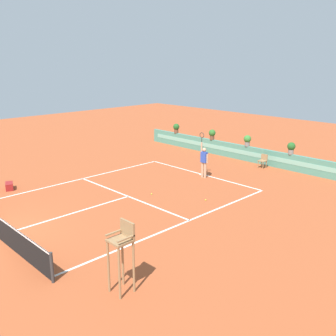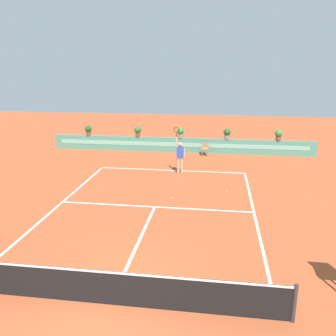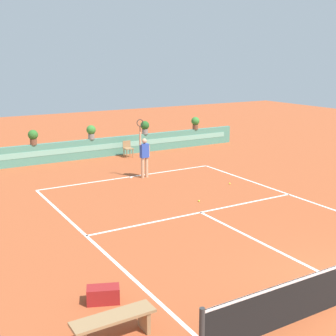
{
  "view_description": "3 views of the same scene",
  "coord_description": "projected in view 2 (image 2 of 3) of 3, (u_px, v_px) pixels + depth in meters",
  "views": [
    {
      "loc": [
        14.24,
        -4.71,
        6.51
      ],
      "look_at": [
        0.21,
        8.93,
        1.0
      ],
      "focal_mm": 41.4,
      "sensor_mm": 36.0,
      "label": 1
    },
    {
      "loc": [
        2.5,
        -7.23,
        5.74
      ],
      "look_at": [
        0.21,
        8.93,
        1.0
      ],
      "focal_mm": 37.66,
      "sensor_mm": 36.0,
      "label": 2
    },
    {
      "loc": [
        -8.47,
        -5.7,
        5.16
      ],
      "look_at": [
        0.21,
        8.93,
        1.0
      ],
      "focal_mm": 48.82,
      "sensor_mm": 36.0,
      "label": 3
    }
  ],
  "objects": [
    {
      "name": "tennis_ball_near_baseline",
      "position": [
        172.0,
        199.0,
        15.75
      ],
      "size": [
        0.07,
        0.07,
        0.07
      ],
      "primitive_type": "sphere",
      "color": "#CCE033",
      "rests_on": "ground"
    },
    {
      "name": "back_wall_barrier",
      "position": [
        180.0,
        145.0,
        24.26
      ],
      "size": [
        18.0,
        0.21,
        1.0
      ],
      "color": "#4C8E7A",
      "rests_on": "ground"
    },
    {
      "name": "net",
      "position": [
        109.0,
        287.0,
        8.67
      ],
      "size": [
        8.92,
        0.1,
        1.0
      ],
      "color": "#333333",
      "rests_on": "ground"
    },
    {
      "name": "tennis_player",
      "position": [
        180.0,
        155.0,
        19.35
      ],
      "size": [
        0.62,
        0.23,
        2.58
      ],
      "color": "tan",
      "rests_on": "ground"
    },
    {
      "name": "potted_plant_centre",
      "position": [
        180.0,
        132.0,
        24.0
      ],
      "size": [
        0.48,
        0.48,
        0.72
      ],
      "color": "gray",
      "rests_on": "back_wall_barrier"
    },
    {
      "name": "ball_kid_chair",
      "position": [
        205.0,
        148.0,
        23.34
      ],
      "size": [
        0.44,
        0.44,
        0.85
      ],
      "color": "#99754C",
      "rests_on": "ground"
    },
    {
      "name": "court_lines",
      "position": [
        156.0,
        204.0,
        15.2
      ],
      "size": [
        8.32,
        11.94,
        0.01
      ],
      "color": "white",
      "rests_on": "ground"
    },
    {
      "name": "ground_plane",
      "position": [
        153.0,
        211.0,
        14.52
      ],
      "size": [
        60.0,
        60.0,
        0.0
      ],
      "primitive_type": "plane",
      "color": "#A84C28"
    },
    {
      "name": "potted_plant_far_left",
      "position": [
        88.0,
        130.0,
        24.89
      ],
      "size": [
        0.48,
        0.48,
        0.72
      ],
      "color": "brown",
      "rests_on": "back_wall_barrier"
    },
    {
      "name": "potted_plant_far_right",
      "position": [
        279.0,
        134.0,
        23.13
      ],
      "size": [
        0.48,
        0.48,
        0.72
      ],
      "color": "brown",
      "rests_on": "back_wall_barrier"
    },
    {
      "name": "tennis_ball_mid_court",
      "position": [
        227.0,
        191.0,
        16.66
      ],
      "size": [
        0.07,
        0.07,
        0.07
      ],
      "primitive_type": "sphere",
      "color": "#CCE033",
      "rests_on": "ground"
    },
    {
      "name": "potted_plant_left",
      "position": [
        138.0,
        131.0,
        24.4
      ],
      "size": [
        0.48,
        0.48,
        0.72
      ],
      "color": "brown",
      "rests_on": "back_wall_barrier"
    },
    {
      "name": "potted_plant_right",
      "position": [
        227.0,
        133.0,
        23.58
      ],
      "size": [
        0.48,
        0.48,
        0.72
      ],
      "color": "gray",
      "rests_on": "back_wall_barrier"
    }
  ]
}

